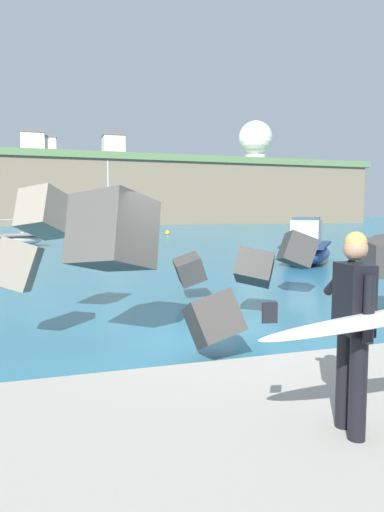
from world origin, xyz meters
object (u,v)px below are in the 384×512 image
boat_mid_right (108,229)px  station_building_east (113,148)px  mooring_buoy_middle (22,235)px  mooring_buoy_inner (168,233)px  radar_dome (255,140)px  boat_near_left (2,241)px  surfer_with_board (363,320)px  station_building_west (33,148)px  boat_mid_centre (307,249)px  station_building_central (40,151)px

boat_mid_right → station_building_east: station_building_east is taller
station_building_east → mooring_buoy_middle: bearing=-106.7°
mooring_buoy_inner → radar_dome: size_ratio=0.04×
boat_near_left → station_building_east: station_building_east is taller
surfer_with_board → radar_dome: radar_dome is taller
surfer_with_board → mooring_buoy_middle: (-4.44, 40.68, -1.06)m
boat_near_left → boat_mid_right: bearing=61.8°
boat_mid_right → station_building_west: bearing=97.6°
boat_mid_centre → boat_mid_right: 29.48m
boat_mid_centre → station_building_central: 91.17m
boat_near_left → station_building_east: bearing=76.1°
radar_dome → boat_near_left: bearing=-126.3°
mooring_buoy_inner → mooring_buoy_middle: 13.36m
surfer_with_board → boat_mid_centre: bearing=60.0°
radar_dome → station_building_west: bearing=167.9°
surfer_with_board → radar_dome: bearing=65.2°
boat_near_left → station_building_west: station_building_west is taller
surfer_with_board → station_building_east: bearing=83.1°
surfer_with_board → mooring_buoy_inner: surfer_with_board is taller
mooring_buoy_inner → radar_dome: radar_dome is taller
boat_near_left → mooring_buoy_inner: 19.24m
mooring_buoy_middle → station_building_central: size_ratio=0.06×
boat_mid_centre → mooring_buoy_inner: bearing=88.3°
boat_mid_centre → station_building_west: (-12.49, 88.34, 15.19)m
boat_mid_right → station_building_central: bearing=96.1°
mooring_buoy_middle → station_building_east: bearing=73.3°
station_building_west → boat_near_left: bearing=-90.5°
surfer_with_board → boat_mid_right: boat_mid_right is taller
mooring_buoy_middle → station_building_central: station_building_central is taller
station_building_west → boat_mid_right: bearing=-82.4°
boat_mid_centre → mooring_buoy_middle: size_ratio=11.09×
surfer_with_board → station_building_east: (11.30, 93.00, 13.96)m
boat_near_left → station_building_west: 76.68m
boat_mid_centre → boat_near_left: bearing=134.8°
mooring_buoy_inner → mooring_buoy_middle: size_ratio=1.00×
mooring_buoy_inner → surfer_with_board: bearing=-102.4°
station_building_west → boat_mid_centre: bearing=-82.0°
radar_dome → station_building_east: bearing=178.8°
radar_dome → boat_mid_right: bearing=-128.6°
boat_near_left → station_building_east: size_ratio=1.08×
boat_near_left → station_building_west: (0.63, 75.13, 15.35)m
boat_mid_right → radar_dome: (39.22, 49.16, 17.63)m
mooring_buoy_inner → mooring_buoy_middle: same height
boat_mid_centre → mooring_buoy_inner: (0.81, 26.48, -0.41)m
boat_near_left → station_building_west: size_ratio=0.86×
mooring_buoy_inner → station_building_central: bearing=100.7°
boat_mid_right → radar_dome: bearing=51.4°
boat_mid_right → station_building_east: (7.78, 49.81, 14.68)m
mooring_buoy_middle → radar_dome: bearing=47.6°
boat_mid_right → station_building_east: 52.51m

